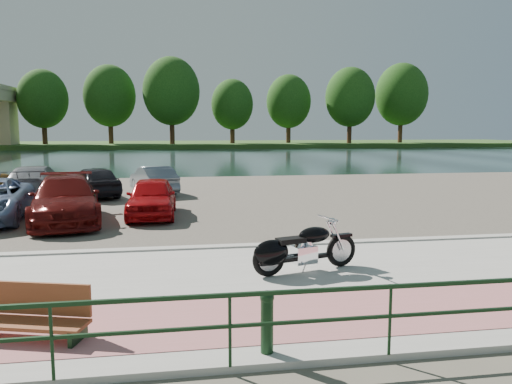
# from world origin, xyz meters

# --- Properties ---
(ground) EXTENTS (200.00, 200.00, 0.00)m
(ground) POSITION_xyz_m (0.00, 0.00, 0.00)
(ground) COLOR #595447
(ground) RESTS_ON ground
(promenade) EXTENTS (60.00, 6.00, 0.10)m
(promenade) POSITION_xyz_m (0.00, -1.00, 0.05)
(promenade) COLOR #A19F98
(promenade) RESTS_ON ground
(pink_path) EXTENTS (60.00, 2.00, 0.01)m
(pink_path) POSITION_xyz_m (0.00, -2.50, 0.10)
(pink_path) COLOR #A6635E
(pink_path) RESTS_ON promenade
(kerb) EXTENTS (60.00, 0.30, 0.14)m
(kerb) POSITION_xyz_m (0.00, 2.00, 0.07)
(kerb) COLOR #A19F98
(kerb) RESTS_ON ground
(parking_lot) EXTENTS (60.00, 18.00, 0.04)m
(parking_lot) POSITION_xyz_m (0.00, 11.00, 0.02)
(parking_lot) COLOR #474139
(parking_lot) RESTS_ON ground
(river) EXTENTS (120.00, 40.00, 0.00)m
(river) POSITION_xyz_m (0.00, 40.00, 0.00)
(river) COLOR #172A26
(river) RESTS_ON ground
(far_bank) EXTENTS (120.00, 24.00, 0.60)m
(far_bank) POSITION_xyz_m (0.00, 72.00, 0.30)
(far_bank) COLOR #2A4E1B
(far_bank) RESTS_ON ground
(railing) EXTENTS (24.04, 0.05, 0.90)m
(railing) POSITION_xyz_m (0.00, -4.00, 0.79)
(railing) COLOR black
(railing) RESTS_ON promenade
(bollards) EXTENTS (10.68, 0.18, 0.81)m
(bollards) POSITION_xyz_m (-1.67, -3.70, 0.54)
(bollards) COLOR black
(bollards) RESTS_ON promenade
(far_trees) EXTENTS (70.25, 10.68, 12.52)m
(far_trees) POSITION_xyz_m (4.36, 65.79, 7.49)
(far_trees) COLOR #3C2315
(far_trees) RESTS_ON far_bank
(motorcycle) EXTENTS (2.28, 0.97, 1.05)m
(motorcycle) POSITION_xyz_m (-0.30, -0.34, 0.56)
(motorcycle) COLOR black
(motorcycle) RESTS_ON promenade
(park_bench) EXTENTS (1.85, 0.95, 0.72)m
(park_bench) POSITION_xyz_m (-4.66, -2.69, 0.43)
(park_bench) COLOR brown
(park_bench) RESTS_ON promenade
(car_3) EXTENTS (2.82, 5.15, 1.41)m
(car_3) POSITION_xyz_m (-5.94, 6.22, 0.75)
(car_3) COLOR #510D0B
(car_3) RESTS_ON parking_lot
(car_4) EXTENTS (1.59, 3.77, 1.27)m
(car_4) POSITION_xyz_m (-3.38, 6.85, 0.68)
(car_4) COLOR #AC0B0F
(car_4) RESTS_ON parking_lot
(car_7) EXTENTS (2.20, 4.77, 1.35)m
(car_7) POSITION_xyz_m (-8.35, 12.13, 0.71)
(car_7) COLOR gray
(car_7) RESTS_ON parking_lot
(car_8) EXTENTS (2.84, 4.13, 1.31)m
(car_8) POSITION_xyz_m (-5.97, 12.08, 0.69)
(car_8) COLOR black
(car_8) RESTS_ON parking_lot
(car_9) EXTENTS (2.37, 3.91, 1.22)m
(car_9) POSITION_xyz_m (-3.58, 12.75, 0.65)
(car_9) COLOR slate
(car_9) RESTS_ON parking_lot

